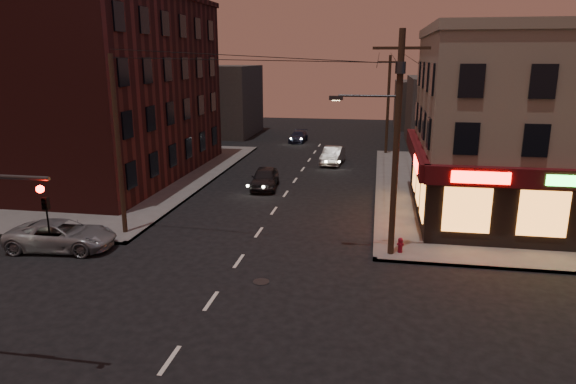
% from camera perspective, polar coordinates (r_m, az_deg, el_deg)
% --- Properties ---
extents(ground, '(120.00, 120.00, 0.00)m').
position_cam_1_polar(ground, '(20.15, -8.55, -11.89)').
color(ground, black).
rests_on(ground, ground).
extents(sidewalk_ne, '(24.00, 28.00, 0.15)m').
position_cam_1_polar(sidewalk_ne, '(39.00, 27.63, -0.14)').
color(sidewalk_ne, '#514F4C').
rests_on(sidewalk_ne, ground).
extents(sidewalk_nw, '(24.00, 28.00, 0.15)m').
position_cam_1_polar(sidewalk_nw, '(44.17, -23.17, 1.94)').
color(sidewalk_nw, '#514F4C').
rests_on(sidewalk_nw, ground).
extents(pizza_building, '(15.85, 12.85, 10.50)m').
position_cam_1_polar(pizza_building, '(32.24, 28.10, 6.57)').
color(pizza_building, gray).
rests_on(pizza_building, sidewalk_ne).
extents(brick_apartment, '(12.00, 20.00, 13.00)m').
position_cam_1_polar(brick_apartment, '(41.49, -19.97, 10.69)').
color(brick_apartment, '#421715').
rests_on(brick_apartment, sidewalk_nw).
extents(bg_building_ne_a, '(10.00, 12.00, 7.00)m').
position_cam_1_polar(bg_building_ne_a, '(55.87, 18.39, 8.41)').
color(bg_building_ne_a, '#3F3D3A').
rests_on(bg_building_ne_a, ground).
extents(bg_building_nw, '(9.00, 10.00, 8.00)m').
position_cam_1_polar(bg_building_nw, '(62.19, -7.94, 10.05)').
color(bg_building_nw, '#3F3D3A').
rests_on(bg_building_nw, ground).
extents(bg_building_ne_b, '(8.00, 8.00, 6.00)m').
position_cam_1_polar(bg_building_ne_b, '(69.54, 15.12, 9.35)').
color(bg_building_ne_b, '#3F3D3A').
rests_on(bg_building_ne_b, ground).
extents(utility_pole_main, '(4.20, 0.44, 10.00)m').
position_cam_1_polar(utility_pole_main, '(23.05, 11.73, 6.43)').
color(utility_pole_main, '#382619').
rests_on(utility_pole_main, sidewalk_ne).
extents(utility_pole_far, '(0.26, 0.26, 9.00)m').
position_cam_1_polar(utility_pole_far, '(49.21, 11.05, 9.46)').
color(utility_pole_far, '#382619').
rests_on(utility_pole_far, sidewalk_ne).
extents(utility_pole_west, '(0.24, 0.24, 9.00)m').
position_cam_1_polar(utility_pole_west, '(27.11, -18.35, 4.82)').
color(utility_pole_west, '#382619').
rests_on(utility_pole_west, sidewalk_nw).
extents(suv_cross, '(5.26, 2.79, 1.41)m').
position_cam_1_polar(suv_cross, '(26.97, -23.86, -4.42)').
color(suv_cross, gray).
rests_on(suv_cross, ground).
extents(sedan_near, '(2.12, 4.46, 1.47)m').
position_cam_1_polar(sedan_near, '(36.11, -2.59, 1.56)').
color(sedan_near, black).
rests_on(sedan_near, ground).
extents(sedan_mid, '(1.93, 4.59, 1.48)m').
position_cam_1_polar(sedan_mid, '(44.56, 4.99, 4.06)').
color(sedan_mid, gray).
rests_on(sedan_mid, ground).
extents(sedan_far, '(1.76, 4.06, 1.16)m').
position_cam_1_polar(sedan_far, '(56.20, 1.15, 6.19)').
color(sedan_far, black).
rests_on(sedan_far, ground).
extents(fire_hydrant, '(0.32, 0.32, 0.72)m').
position_cam_1_polar(fire_hydrant, '(24.55, 12.37, -5.70)').
color(fire_hydrant, maroon).
rests_on(fire_hydrant, sidewalk_ne).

